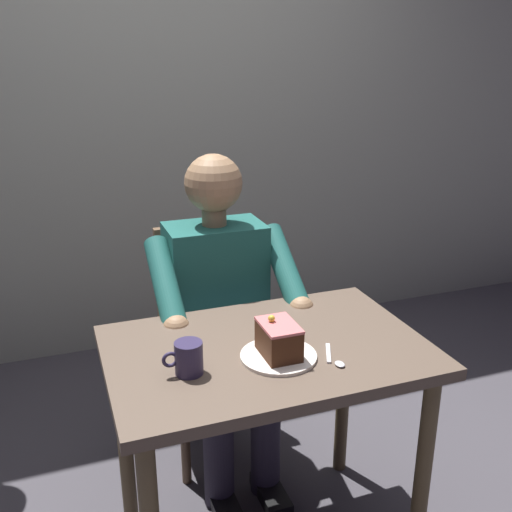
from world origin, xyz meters
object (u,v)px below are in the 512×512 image
Objects in this scene: dining_table at (267,379)px; coffee_cup at (188,357)px; chair at (211,328)px; cake_slice at (279,339)px; dessert_spoon at (334,359)px; seated_person at (222,314)px.

coffee_cup is at bearing 15.65° from dining_table.
dining_table is at bearing 90.00° from chair.
chair is 0.77m from cake_slice.
dessert_spoon is (-0.15, 0.14, 0.11)m from dining_table.
cake_slice is at bearing 90.64° from seated_person.
dessert_spoon is (-0.14, 0.07, -0.05)m from cake_slice.
chair is at bearing -109.85° from coffee_cup.
cake_slice is (-0.01, 0.71, 0.30)m from chair.
coffee_cup is 0.80× the size of dessert_spoon.
seated_person is 8.76× the size of dessert_spoon.
dessert_spoon is (-0.15, 0.60, 0.10)m from seated_person.
dining_table is 6.71× the size of dessert_spoon.
coffee_cup reaches higher than dining_table.
dessert_spoon is at bearing 169.81° from coffee_cup.
dining_table is at bearing -164.35° from coffee_cup.
dessert_spoon reaches higher than dining_table.
coffee_cup is (0.26, 0.71, 0.29)m from chair.
dessert_spoon is at bearing 103.86° from seated_person.
seated_person is (0.00, 0.17, 0.14)m from chair.
dining_table is 1.03× the size of chair.
chair is 0.83m from dessert_spoon.
seated_person is at bearing -115.62° from coffee_cup.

